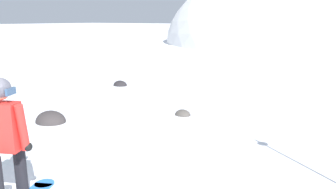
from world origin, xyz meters
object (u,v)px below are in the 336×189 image
rock_small (183,115)px  rock_dark (51,122)px  snowboarder_main (3,144)px  rock_mid (120,86)px

rock_small → rock_dark: bearing=-136.7°
rock_dark → rock_small: 3.18m
snowboarder_main → rock_mid: size_ratio=3.29×
snowboarder_main → rock_dark: (-2.78, 2.80, -0.92)m
snowboarder_main → rock_dark: snowboarder_main is taller
rock_mid → rock_small: bearing=-28.7°
snowboarder_main → rock_small: size_ratio=4.20×
rock_dark → rock_small: size_ratio=1.85×
rock_dark → rock_mid: rock_dark is taller
rock_mid → rock_small: rock_mid is taller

